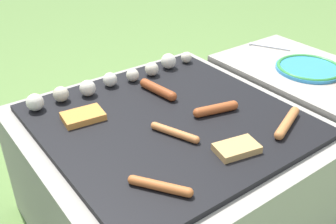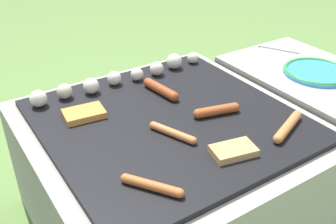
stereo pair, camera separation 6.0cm
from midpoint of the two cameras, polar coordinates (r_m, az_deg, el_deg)
ground_plane at (r=1.47m, az=1.21°, el=-15.92°), size 14.00×14.00×0.00m
grill at (r=1.32m, az=1.32°, el=-9.27°), size 0.82×0.82×0.45m
side_ledge at (r=1.68m, az=19.71°, el=-1.41°), size 0.42×0.62×0.45m
sausage_front_left at (r=1.21m, az=8.49°, el=0.21°), size 0.15×0.06×0.03m
sausage_mid_left at (r=1.18m, az=18.41°, el=-2.02°), size 0.17×0.09×0.03m
sausage_back_right at (r=0.92m, az=-0.48°, el=-10.66°), size 0.10×0.14×0.02m
sausage_back_center at (r=1.10m, az=2.24°, el=-3.04°), size 0.07×0.15×0.02m
sausage_front_center at (r=1.31m, az=0.23°, el=3.30°), size 0.05×0.17×0.03m
bread_slice_right at (r=1.05m, az=11.09°, el=-5.55°), size 0.13×0.09×0.02m
bread_slice_center at (r=1.21m, az=-10.71°, el=-0.24°), size 0.13×0.10×0.02m
mushroom_row at (r=1.38m, az=-5.71°, el=5.05°), size 0.66×0.07×0.06m
plate_colorful at (r=1.57m, az=21.85°, el=5.45°), size 0.25×0.25×0.02m
fork_utensil at (r=1.75m, az=16.35°, el=8.80°), size 0.10×0.16×0.01m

